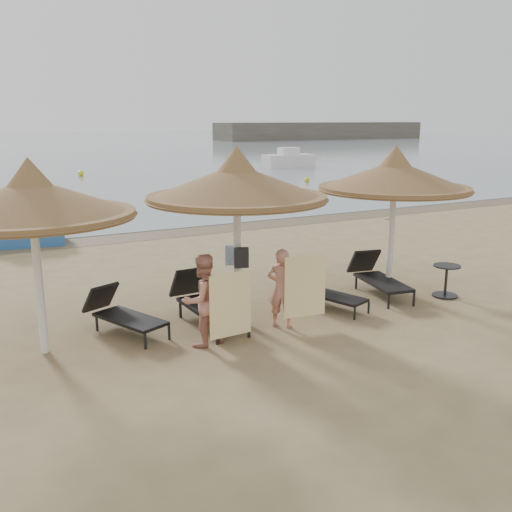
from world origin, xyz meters
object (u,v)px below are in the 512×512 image
Objects in this scene: person_right at (282,282)px; palapa_center at (237,183)px; pedal_boat at (20,231)px; person_left at (203,293)px; side_table at (446,282)px; lounger_far_right at (377,276)px; lounger_far_left at (121,313)px; palapa_left at (31,199)px; palapa_right at (395,176)px; lounger_near_right at (326,291)px; lounger_near_left at (205,301)px.

palapa_center is at bearing -6.14° from person_right.
palapa_center is at bearing -64.77° from pedal_boat.
side_table is at bearing 169.27° from person_left.
lounger_far_right is at bearing -122.67° from person_right.
lounger_far_left is 0.72× the size of pedal_boat.
palapa_left is 3.07m from person_left.
pedal_boat is (-2.90, 9.18, -2.20)m from palapa_center.
palapa_right is at bearing -4.18° from lounger_far_right.
lounger_near_right is (4.05, -0.56, -0.03)m from lounger_far_left.
lounger_near_right is (-1.81, -0.18, -2.23)m from palapa_right.
lounger_near_left is 1.24× the size of lounger_near_right.
lounger_far_left is 1.74m from person_left.
person_left is (-2.98, -0.70, 0.59)m from lounger_near_right.
lounger_far_left is (1.37, 0.34, -2.18)m from palapa_left.
lounger_far_left is 2.94m from person_right.
palapa_right is 1.61× the size of lounger_far_right.
palapa_center is 3.12m from lounger_far_left.
palapa_left is 2.60m from lounger_far_left.
pedal_boat is at bearing 107.50° from palapa_center.
palapa_right is at bearing -13.15° from lounger_near_right.
palapa_right is at bearing 1.75° from palapa_center.
lounger_far_left is at bearing 170.05° from side_table.
person_right is (-4.07, 0.06, 0.53)m from side_table.
lounger_near_left is at bearing 178.02° from palapa_right.
side_table is (5.21, -0.96, -0.09)m from lounger_near_left.
lounger_far_left reaches higher than side_table.
lounger_near_right is at bearing -159.53° from lounger_far_right.
lounger_far_right is at bearing 164.89° from palapa_right.
palapa_right is 2.88m from lounger_near_right.
palapa_center is 4.76× the size of side_table.
lounger_near_left is at bearing -67.62° from pedal_boat.
lounger_far_left reaches higher than lounger_near_right.
palapa_left is at bearing 177.62° from palapa_center.
lounger_near_right is at bearing -116.06° from person_right.
lounger_far_right is (-0.27, 0.07, -2.17)m from palapa_right.
palapa_center is at bearing -36.18° from lounger_far_left.
palapa_center is at bearing -165.98° from lounger_far_right.
palapa_right is 4.65× the size of side_table.
side_table is at bearing -44.90° from pedal_boat.
lounger_near_right is (2.52, -0.33, -0.09)m from lounger_near_left.
lounger_far_left is at bearing 176.37° from palapa_right.
person_left is (2.44, -0.91, -1.62)m from palapa_left.
palapa_right is 1.90× the size of lounger_near_right.
palapa_left is at bearing -168.71° from lounger_far_right.
person_left is at bearing -71.62° from pedal_boat.
person_left reaches higher than person_right.
palapa_center is at bearing -28.22° from lounger_near_left.
lounger_near_right is at bearing -174.17° from palapa_right.
person_right is 10.43m from pedal_boat.
lounger_near_left is (-0.56, 0.26, -2.20)m from palapa_center.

